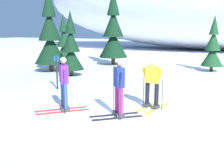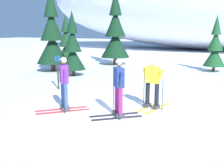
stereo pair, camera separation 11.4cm
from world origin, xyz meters
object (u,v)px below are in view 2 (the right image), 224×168
Objects in this scene: trail_marker_post at (58,70)px; skier_yellow_jacket at (153,83)px; pine_tree_left at (52,37)px; pine_tree_center_left at (73,49)px; pine_tree_far_left at (66,44)px; skier_purple_jacket at (64,83)px; skier_navy_jacket at (118,87)px; pine_tree_right at (215,48)px; pine_tree_center_right at (115,33)px.

skier_yellow_jacket is at bearing -14.09° from trail_marker_post.
pine_tree_left is 1.40× the size of pine_tree_center_left.
skier_purple_jacket is at bearing -56.46° from pine_tree_far_left.
pine_tree_right is at bearing 79.61° from skier_navy_jacket.
skier_purple_jacket is 0.48× the size of pine_tree_center_left.
skier_navy_jacket is at bearing 4.69° from skier_purple_jacket.
pine_tree_left is 5.32m from pine_tree_center_right.
skier_purple_jacket is 12.29m from pine_tree_center_right.
pine_tree_left reaches higher than trail_marker_post.
pine_tree_left is (-7.55, 6.81, 1.24)m from skier_navy_jacket.
pine_tree_left is (-5.64, 6.97, 1.27)m from skier_purple_jacket.
pine_tree_center_right is (2.96, 2.29, 0.78)m from pine_tree_far_left.
skier_navy_jacket is 12.40m from pine_tree_far_left.
pine_tree_far_left reaches higher than trail_marker_post.
skier_purple_jacket is 1.92m from skier_navy_jacket.
skier_yellow_jacket is 0.33× the size of pine_tree_left.
pine_tree_center_right reaches higher than pine_tree_center_left.
pine_tree_left is at bearing -75.90° from pine_tree_far_left.
pine_tree_far_left is 7.98m from trail_marker_post.
skier_yellow_jacket is 0.46× the size of pine_tree_center_left.
pine_tree_right is (7.24, -0.58, -0.87)m from pine_tree_center_right.
trail_marker_post is at bearing -125.57° from pine_tree_right.
pine_tree_center_right is at bearing 63.95° from pine_tree_left.
pine_tree_right is at bearing 70.62° from skier_purple_jacket.
skier_navy_jacket is at bearing -118.68° from skier_yellow_jacket.
skier_purple_jacket is at bearing -59.86° from pine_tree_center_left.
skier_navy_jacket is at bearing -47.36° from pine_tree_center_left.
pine_tree_center_left is (-6.13, 4.58, 0.65)m from skier_yellow_jacket.
pine_tree_far_left is at bearing 104.10° from pine_tree_left.
pine_tree_center_right is at bearing 175.41° from pine_tree_right.
skier_purple_jacket is at bearing -50.98° from trail_marker_post.
skier_purple_jacket reaches higher than trail_marker_post.
pine_tree_left is 1.47× the size of pine_tree_right.
pine_tree_far_left is at bearing 131.33° from skier_navy_jacket.
pine_tree_left is at bearing -116.05° from pine_tree_center_right.
pine_tree_left reaches higher than skier_yellow_jacket.
skier_purple_jacket is 9.06m from pine_tree_left.
skier_yellow_jacket is 3.00m from skier_purple_jacket.
pine_tree_right is at bearing -4.59° from pine_tree_center_right.
pine_tree_center_left reaches higher than pine_tree_right.
pine_tree_center_right is at bearing 114.25° from skier_navy_jacket.
pine_tree_center_right is at bearing 88.04° from pine_tree_center_left.
pine_tree_far_left is 1.06× the size of pine_tree_right.
pine_tree_left is at bearing 128.97° from trail_marker_post.
pine_tree_center_right is at bearing 119.97° from skier_yellow_jacket.
pine_tree_far_left is at bearing -170.49° from pine_tree_right.
skier_purple_jacket is 0.32× the size of pine_tree_center_right.
skier_purple_jacket is at bearing -74.27° from pine_tree_center_right.
pine_tree_right is 10.47m from trail_marker_post.
pine_tree_left is (0.62, -2.48, 0.62)m from pine_tree_far_left.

